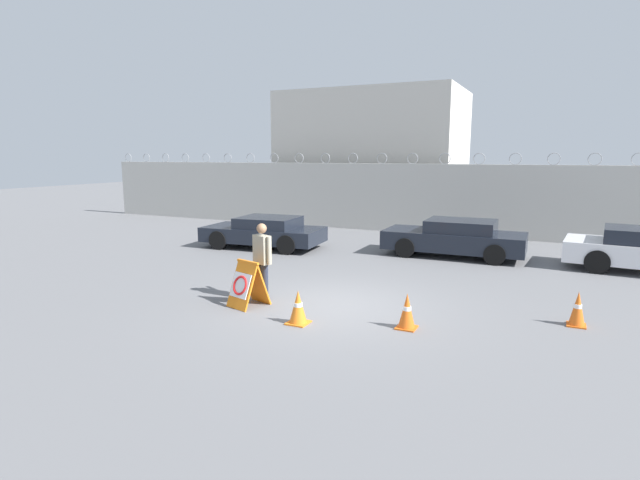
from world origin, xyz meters
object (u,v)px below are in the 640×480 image
parked_car_rear_sedan (455,238)px  traffic_cone_near (407,311)px  parked_car_front_coupe (264,232)px  traffic_cone_mid (578,309)px  security_guard (262,257)px  barricade_sign (247,284)px  traffic_cone_far (298,307)px

parked_car_rear_sedan → traffic_cone_near: bearing=93.0°
traffic_cone_near → parked_car_rear_sedan: parked_car_rear_sedan is taller
parked_car_front_coupe → parked_car_rear_sedan: (6.48, 1.34, 0.04)m
traffic_cone_mid → security_guard: bearing=-170.5°
barricade_sign → traffic_cone_far: 1.67m
traffic_cone_near → security_guard: bearing=172.3°
parked_car_rear_sedan → traffic_cone_far: bearing=78.6°
security_guard → parked_car_rear_sedan: 7.61m
barricade_sign → traffic_cone_far: (1.57, -0.54, -0.17)m
barricade_sign → parked_car_rear_sedan: size_ratio=0.23×
parked_car_front_coupe → traffic_cone_near: bearing=133.7°
parked_car_rear_sedan → traffic_cone_mid: bearing=119.6°
traffic_cone_near → barricade_sign: bearing=-178.1°
barricade_sign → traffic_cone_mid: size_ratio=1.47×
traffic_cone_near → traffic_cone_mid: bearing=28.0°
security_guard → parked_car_front_coupe: 6.60m
security_guard → traffic_cone_near: bearing=-164.4°
traffic_cone_far → parked_car_rear_sedan: parked_car_rear_sedan is taller
barricade_sign → parked_car_rear_sedan: bearing=84.5°
traffic_cone_near → traffic_cone_mid: same height
security_guard → parked_car_rear_sedan: size_ratio=0.39×
barricade_sign → parked_car_front_coupe: size_ratio=0.23×
barricade_sign → traffic_cone_near: barricade_sign is taller
traffic_cone_mid → parked_car_rear_sedan: size_ratio=0.15×
security_guard → traffic_cone_near: (3.54, -0.48, -0.65)m
barricade_sign → traffic_cone_mid: 6.76m
traffic_cone_far → security_guard: bearing=143.3°
barricade_sign → parked_car_rear_sedan: (3.08, 7.56, 0.11)m
parked_car_front_coupe → barricade_sign: bearing=113.5°
traffic_cone_far → parked_car_front_coupe: bearing=126.3°
barricade_sign → security_guard: bearing=102.5°
traffic_cone_far → parked_car_rear_sedan: bearing=79.4°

